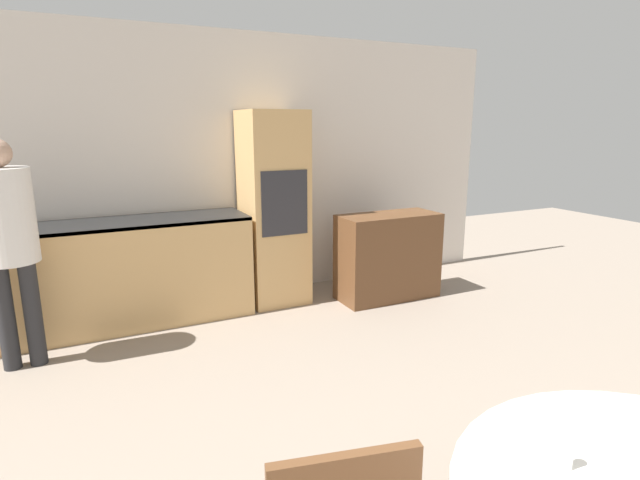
% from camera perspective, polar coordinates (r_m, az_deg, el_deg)
% --- Properties ---
extents(wall_back, '(6.74, 0.05, 2.60)m').
position_cam_1_polar(wall_back, '(4.98, -13.75, 7.74)').
color(wall_back, silver).
rests_on(wall_back, ground_plane).
extents(kitchen_counter, '(2.84, 0.60, 0.93)m').
position_cam_1_polar(kitchen_counter, '(4.67, -25.58, -3.82)').
color(kitchen_counter, tan).
rests_on(kitchen_counter, ground_plane).
extents(oven_unit, '(0.56, 0.59, 1.86)m').
position_cam_1_polar(oven_unit, '(4.88, -5.33, 3.60)').
color(oven_unit, tan).
rests_on(oven_unit, ground_plane).
extents(sideboard, '(1.02, 0.45, 0.86)m').
position_cam_1_polar(sideboard, '(5.08, 7.76, -1.86)').
color(sideboard, brown).
rests_on(sideboard, ground_plane).
extents(person_standing, '(0.37, 0.37, 1.64)m').
position_cam_1_polar(person_standing, '(4.06, -32.14, 0.84)').
color(person_standing, '#262628').
rests_on(person_standing, ground_plane).
extents(bowl_far, '(0.17, 0.17, 0.05)m').
position_cam_1_polar(bowl_far, '(1.91, 31.21, -17.94)').
color(bowl_far, beige).
rests_on(bowl_far, dining_table).
extents(salt_shaker, '(0.03, 0.03, 0.09)m').
position_cam_1_polar(salt_shaker, '(1.68, 26.42, -21.10)').
color(salt_shaker, white).
rests_on(salt_shaker, dining_table).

